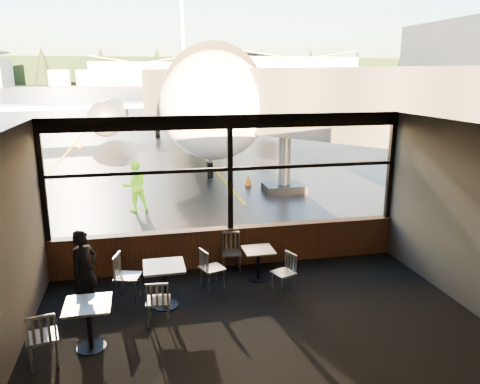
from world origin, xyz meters
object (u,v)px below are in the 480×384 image
object	(u,v)px
chair_mid_s	(158,301)
ground_crew	(135,186)
cone_wing	(79,143)
cafe_table_mid	(165,286)
passenger	(85,271)
chair_mid_w	(128,277)
chair_left_s	(42,337)
jet_bridge	(300,131)
chair_near_n	(232,253)
cafe_table_near	(258,264)
cafe_table_left	(90,326)
chair_near_w	(212,269)
cone_nose	(248,180)
airliner	(191,51)
chair_near_e	(283,273)

from	to	relation	value
chair_mid_s	ground_crew	xyz separation A→B (m)	(-0.38, 7.44, 0.39)
chair_mid_s	cone_wing	world-z (taller)	chair_mid_s
cafe_table_mid	passenger	bearing A→B (deg)	174.60
chair_mid_w	chair_left_s	size ratio (longest dim) A/B	1.01
chair_mid_w	ground_crew	xyz separation A→B (m)	(0.16, 6.36, 0.35)
jet_bridge	chair_near_n	distance (m)	7.21
jet_bridge	chair_near_n	size ratio (longest dim) A/B	12.26
chair_near_n	cafe_table_near	bearing A→B (deg)	141.11
cafe_table_left	passenger	world-z (taller)	passenger
cafe_table_mid	chair_near_w	size ratio (longest dim) A/B	0.93
chair_mid_w	cone_nose	world-z (taller)	chair_mid_w
airliner	jet_bridge	bearing A→B (deg)	-80.39
chair_near_e	passenger	size ratio (longest dim) A/B	0.53
airliner	passenger	world-z (taller)	airliner
cafe_table_near	passenger	bearing A→B (deg)	-169.48
cafe_table_left	chair_near_e	bearing A→B (deg)	18.98
airliner	cafe_table_left	world-z (taller)	airliner
cafe_table_mid	chair_near_e	distance (m)	2.39
cafe_table_mid	cafe_table_left	size ratio (longest dim) A/B	1.05
airliner	chair_left_s	size ratio (longest dim) A/B	40.62
chair_near_e	cone_wing	bearing A→B (deg)	-3.90
chair_near_w	passenger	xyz separation A→B (m)	(-2.46, -0.40, 0.34)
ground_crew	cone_wing	xyz separation A→B (m)	(-3.39, 15.04, -0.61)
cafe_table_near	chair_near_w	size ratio (longest dim) A/B	0.78
passenger	cone_wing	xyz separation A→B (m)	(-2.47, 21.70, -0.57)
chair_near_e	chair_mid_s	size ratio (longest dim) A/B	0.96
cafe_table_mid	chair_near_e	world-z (taller)	same
jet_bridge	cafe_table_near	xyz separation A→B (m)	(-3.16, -6.41, -2.08)
chair_near_w	passenger	size ratio (longest dim) A/B	0.57
jet_bridge	chair_left_s	size ratio (longest dim) A/B	11.78
cafe_table_left	chair_near_e	size ratio (longest dim) A/B	0.95
airliner	chair_mid_w	size ratio (longest dim) A/B	40.27
cafe_table_left	passenger	distance (m)	1.40
jet_bridge	cafe_table_near	size ratio (longest dim) A/B	15.89
airliner	passenger	distance (m)	25.03
cafe_table_left	chair_mid_w	size ratio (longest dim) A/B	0.84
jet_bridge	cafe_table_mid	world-z (taller)	jet_bridge
cafe_table_near	chair_mid_s	size ratio (longest dim) A/B	0.80
chair_mid_s	cone_nose	bearing A→B (deg)	73.78
cafe_table_left	chair_mid_s	distance (m)	1.25
passenger	ground_crew	distance (m)	6.72
passenger	ground_crew	size ratio (longest dim) A/B	0.96
chair_mid_s	passenger	world-z (taller)	passenger
chair_mid_s	chair_mid_w	size ratio (longest dim) A/B	0.92
chair_near_n	chair_mid_s	xyz separation A→B (m)	(-1.72, -1.94, -0.01)
chair_mid_s	ground_crew	world-z (taller)	ground_crew
cone_wing	cone_nose	bearing A→B (deg)	-57.68
cafe_table_left	chair_left_s	size ratio (longest dim) A/B	0.84
chair_near_w	chair_near_e	bearing A→B (deg)	52.61
jet_bridge	chair_mid_w	size ratio (longest dim) A/B	11.68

